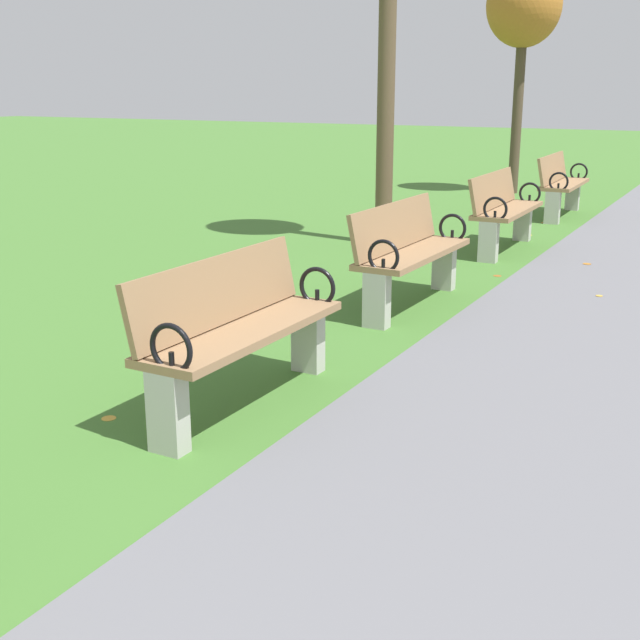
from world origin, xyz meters
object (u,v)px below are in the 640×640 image
Objects in this scene: park_bench_3 at (238,328)px; park_bench_6 at (561,183)px; park_bench_4 at (409,252)px; tree_3 at (524,9)px; park_bench_5 at (504,209)px.

park_bench_3 and park_bench_6 have the same top height.
park_bench_4 is 0.41× the size of tree_3.
park_bench_6 is (0.00, 5.87, 0.00)m from park_bench_4.
park_bench_6 is at bearing 90.00° from park_bench_5.
park_bench_4 is 8.79m from tree_3.
park_bench_5 is at bearing -90.00° from park_bench_6.
park_bench_3 is at bearing -90.00° from park_bench_5.
tree_3 reaches higher than park_bench_4.
park_bench_3 is 1.00× the size of park_bench_5.
park_bench_5 is 1.00× the size of park_bench_6.
park_bench_3 is 5.55m from park_bench_5.
park_bench_6 is at bearing -60.47° from tree_3.
park_bench_5 is 6.14m from tree_3.
park_bench_4 and park_bench_6 have the same top height.
park_bench_3 and park_bench_4 have the same top height.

